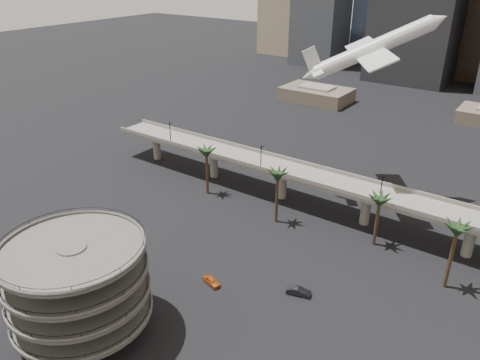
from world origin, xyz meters
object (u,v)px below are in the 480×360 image
Objects in this scene: overpass at (323,183)px; airborne_jet at (372,49)px; parking_ramp at (78,282)px; car_b at (299,291)px; car_a at (212,281)px.

overpass is 4.52× the size of airborne_jet.
airborne_jet is (3.03, 13.44, 29.20)m from overpass.
car_b is at bearing 49.46° from parking_ramp.
car_b is (14.72, 6.79, 0.05)m from car_a.
overpass is 38.44m from car_a.
parking_ramp is at bearing -102.43° from overpass.
car_b is (8.01, -44.33, -35.80)m from airborne_jet.
parking_ramp is 38.09m from car_b.
car_b is (24.04, 28.11, -9.09)m from parking_ramp.
parking_ramp is 0.17× the size of overpass.
airborne_jet is 57.54m from car_b.
parking_ramp is 60.46m from overpass.
car_a is 16.22m from car_b.
airborne_jet reaches higher than overpass.
airborne_jet reaches higher than car_b.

